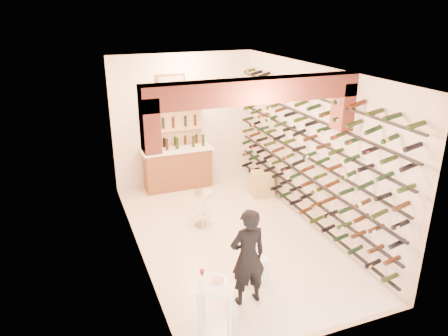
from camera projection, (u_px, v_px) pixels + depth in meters
name	position (u px, v px, depth m)	size (l,w,h in m)	color
ground	(230.00, 235.00, 8.36)	(6.00, 6.00, 0.00)	#EEE3CD
room_shell	(236.00, 127.00, 7.33)	(3.52, 6.02, 3.21)	silver
wine_rack	(302.00, 151.00, 8.33)	(0.32, 5.70, 2.56)	black
back_counter	(178.00, 167.00, 10.37)	(1.70, 0.62, 1.29)	brown
back_shelving	(174.00, 139.00, 10.36)	(1.40, 0.31, 2.73)	tan
tasting_table	(215.00, 291.00, 5.78)	(0.66, 0.66, 0.87)	white
white_stool	(255.00, 269.00, 6.91)	(0.34, 0.34, 0.43)	white
person	(248.00, 257.00, 6.22)	(0.57, 0.37, 1.55)	black
chrome_barstool	(203.00, 207.00, 8.55)	(0.39, 0.39, 0.75)	silver
crate_lower	(262.00, 190.00, 10.02)	(0.52, 0.36, 0.31)	tan
crate_upper	(262.00, 178.00, 9.91)	(0.50, 0.35, 0.29)	tan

